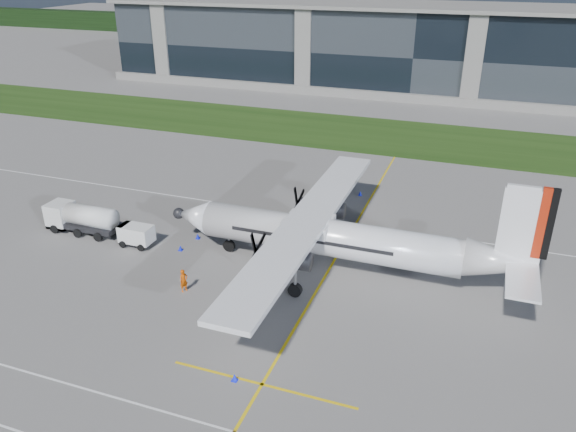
# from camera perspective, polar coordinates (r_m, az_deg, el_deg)

# --- Properties ---
(ground) EXTENTS (400.00, 400.00, 0.00)m
(ground) POSITION_cam_1_polar(r_m,az_deg,el_deg) (75.54, 8.66, 6.42)
(ground) COLOR #5D5A58
(ground) RESTS_ON ground
(grass_strip) EXTENTS (400.00, 18.00, 0.04)m
(grass_strip) POSITION_cam_1_polar(r_m,az_deg,el_deg) (83.05, 9.83, 8.06)
(grass_strip) COLOR #1B370F
(grass_strip) RESTS_ON ground
(terminal_building) EXTENTS (120.00, 20.00, 15.00)m
(terminal_building) POSITION_cam_1_polar(r_m,az_deg,el_deg) (112.44, 13.36, 16.07)
(terminal_building) COLOR black
(terminal_building) RESTS_ON ground
(tree_line) EXTENTS (400.00, 6.00, 6.00)m
(tree_line) POSITION_cam_1_polar(r_m,az_deg,el_deg) (172.22, 16.04, 17.18)
(tree_line) COLOR black
(tree_line) RESTS_ON ground
(yellow_taxiway_centerline) EXTENTS (0.20, 70.00, 0.01)m
(yellow_taxiway_centerline) POSITION_cam_1_polar(r_m,az_deg,el_deg) (48.04, 4.65, -4.65)
(yellow_taxiway_centerline) COLOR yellow
(yellow_taxiway_centerline) RESTS_ON ground
(turboprop_aircraft) EXTENTS (30.20, 31.32, 9.40)m
(turboprop_aircraft) POSITION_cam_1_polar(r_m,az_deg,el_deg) (44.57, 5.51, -0.36)
(turboprop_aircraft) COLOR white
(turboprop_aircraft) RESTS_ON ground
(fuel_tanker_truck) EXTENTS (7.46, 2.43, 2.80)m
(fuel_tanker_truck) POSITION_cam_1_polar(r_m,az_deg,el_deg) (55.96, -20.57, -0.19)
(fuel_tanker_truck) COLOR silver
(fuel_tanker_truck) RESTS_ON ground
(baggage_tug) EXTENTS (3.14, 1.89, 1.89)m
(baggage_tug) POSITION_cam_1_polar(r_m,az_deg,el_deg) (51.93, -15.14, -1.93)
(baggage_tug) COLOR silver
(baggage_tug) RESTS_ON ground
(ground_crew_person) EXTENTS (0.95, 1.06, 2.14)m
(ground_crew_person) POSITION_cam_1_polar(r_m,az_deg,el_deg) (44.14, -10.56, -6.33)
(ground_crew_person) COLOR #F25907
(ground_crew_person) RESTS_ON ground
(safety_cone_portwing) EXTENTS (0.36, 0.36, 0.50)m
(safety_cone_portwing) POSITION_cam_1_polar(r_m,az_deg,el_deg) (35.85, -5.46, -16.00)
(safety_cone_portwing) COLOR #0E1BF7
(safety_cone_portwing) RESTS_ON ground
(safety_cone_stbdwing) EXTENTS (0.36, 0.36, 0.50)m
(safety_cone_stbdwing) POSITION_cam_1_polar(r_m,az_deg,el_deg) (61.36, 7.35, 2.31)
(safety_cone_stbdwing) COLOR #0E1BF7
(safety_cone_stbdwing) RESTS_ON ground
(safety_cone_nose_port) EXTENTS (0.36, 0.36, 0.50)m
(safety_cone_nose_port) POSITION_cam_1_polar(r_m,az_deg,el_deg) (50.46, -10.87, -3.19)
(safety_cone_nose_port) COLOR #0E1BF7
(safety_cone_nose_port) RESTS_ON ground
(safety_cone_nose_stbd) EXTENTS (0.36, 0.36, 0.50)m
(safety_cone_nose_stbd) POSITION_cam_1_polar(r_m,az_deg,el_deg) (52.23, -9.15, -2.03)
(safety_cone_nose_stbd) COLOR #0E1BF7
(safety_cone_nose_stbd) RESTS_ON ground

